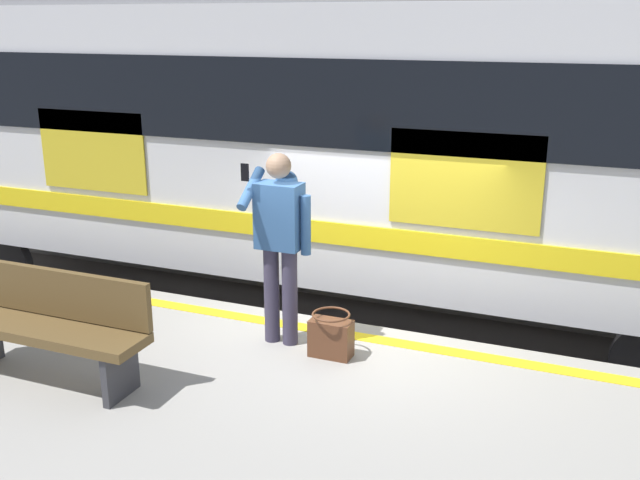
{
  "coord_description": "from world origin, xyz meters",
  "views": [
    {
      "loc": [
        -2.14,
        6.16,
        3.81
      ],
      "look_at": [
        0.24,
        0.3,
        1.89
      ],
      "focal_mm": 40.51,
      "sensor_mm": 36.0,
      "label": 1
    }
  ],
  "objects": [
    {
      "name": "bench",
      "position": [
        1.91,
        2.0,
        1.48
      ],
      "size": [
        1.78,
        0.44,
        0.9
      ],
      "color": "brown",
      "rests_on": "platform"
    },
    {
      "name": "train_carriage",
      "position": [
        1.38,
        -2.23,
        2.57
      ],
      "size": [
        12.75,
        2.96,
        4.06
      ],
      "color": "silver",
      "rests_on": "ground"
    },
    {
      "name": "passenger",
      "position": [
        0.47,
        0.65,
        2.02
      ],
      "size": [
        0.57,
        0.55,
        1.75
      ],
      "color": "#383347",
      "rests_on": "platform"
    },
    {
      "name": "safety_line",
      "position": [
        0.0,
        0.3,
        0.99
      ],
      "size": [
        12.77,
        0.16,
        0.01
      ],
      "primitive_type": "cube",
      "color": "yellow",
      "rests_on": "platform"
    },
    {
      "name": "track_rail_far",
      "position": [
        0.0,
        -2.95,
        0.08
      ],
      "size": [
        16.94,
        0.08,
        0.16
      ],
      "primitive_type": "cube",
      "color": "slate",
      "rests_on": "ground"
    },
    {
      "name": "handbag",
      "position": [
        -0.06,
        0.77,
        1.17
      ],
      "size": [
        0.37,
        0.34,
        0.4
      ],
      "color": "#59331E",
      "rests_on": "platform"
    },
    {
      "name": "ground_plane",
      "position": [
        0.0,
        0.0,
        0.0
      ],
      "size": [
        24.7,
        24.7,
        0.0
      ],
      "primitive_type": "plane",
      "color": "#4C4742"
    },
    {
      "name": "track_rail_near",
      "position": [
        0.0,
        -1.51,
        0.08
      ],
      "size": [
        16.94,
        0.08,
        0.16
      ],
      "primitive_type": "cube",
      "color": "slate",
      "rests_on": "ground"
    }
  ]
}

